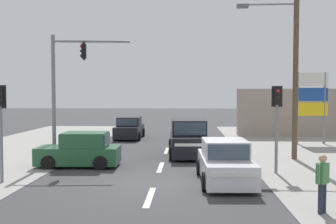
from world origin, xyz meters
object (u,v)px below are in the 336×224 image
Objects in this scene: pedestal_signal_left_kerb at (1,117)px; suv_receding_far at (189,139)px; utility_pole_midground_right at (293,44)px; sedan_oncoming_mid at (129,129)px; pedestrian_at_kerb at (322,180)px; pedestal_signal_right_kerb at (277,114)px; hatchback_oncoming_near at (80,151)px; sedan_crossing_left at (225,163)px; traffic_signal_mast at (65,81)px; shopping_plaza_sign at (311,98)px.

pedestal_signal_left_kerb is 0.77× the size of suv_receding_far.
sedan_oncoming_mid is (-9.34, 8.56, -4.94)m from utility_pole_midground_right.
pedestrian_at_kerb is (-1.51, -8.88, -4.72)m from utility_pole_midground_right.
pedestrian_at_kerb is (0.03, -5.36, -1.49)m from pedestal_signal_right_kerb.
pedestrian_at_kerb is at bearing -37.76° from hatchback_oncoming_near.
sedan_crossing_left is at bearing -24.51° from hatchback_oncoming_near.
traffic_signal_mast is at bearing -173.36° from utility_pole_midground_right.
pedestal_signal_left_kerb is at bearing -100.19° from sedan_oncoming_mid.
suv_receding_far is at bearing 168.79° from utility_pole_midground_right.
pedestrian_at_kerb is at bearing -105.97° from shopping_plaza_sign.
traffic_signal_mast is 12.44m from pedestrian_at_kerb.
traffic_signal_mast is at bearing 151.40° from sedan_crossing_left.
shopping_plaza_sign is 13.08m from sedan_crossing_left.
pedestrian_at_kerb reaches higher than hatchback_oncoming_near.
utility_pole_midground_right reaches higher than shopping_plaza_sign.
pedestrian_at_kerb is (10.39, -3.17, -1.49)m from pedestal_signal_left_kerb.
pedestal_signal_left_kerb reaches higher than hatchback_oncoming_near.
traffic_signal_mast reaches higher than shopping_plaza_sign.
pedestal_signal_right_kerb is 8.62m from hatchback_oncoming_near.
hatchback_oncoming_near is (-8.37, 1.15, -1.71)m from pedestal_signal_right_kerb.
utility_pole_midground_right is 7.05m from suv_receding_far.
sedan_oncoming_mid is at bearing 137.50° from utility_pole_midground_right.
shopping_plaza_sign is (14.63, 11.66, 0.57)m from pedestal_signal_left_kerb.
hatchback_oncoming_near is at bearing -47.46° from traffic_signal_mast.
pedestrian_at_kerb is at bearing -89.65° from pedestal_signal_right_kerb.
utility_pole_midground_right is 6.47× the size of pedestrian_at_kerb.
traffic_signal_mast reaches higher than pedestal_signal_right_kerb.
suv_receding_far is at bearing 35.03° from hatchback_oncoming_near.
sedan_crossing_left is (-2.23, -1.65, -1.71)m from pedestal_signal_right_kerb.
shopping_plaza_sign is 1.25× the size of hatchback_oncoming_near.
pedestal_signal_left_kerb is (-10.36, -2.19, 0.00)m from pedestal_signal_right_kerb.
traffic_signal_mast is 10.43m from sedan_oncoming_mid.
pedestal_signal_right_kerb is 14.47m from sedan_oncoming_mid.
sedan_crossing_left is (7.15, -3.90, -3.13)m from traffic_signal_mast.
suv_receding_far is 1.26× the size of hatchback_oncoming_near.
traffic_signal_mast is 8.72m from sedan_crossing_left.
pedestal_signal_left_kerb is at bearing -154.39° from utility_pole_midground_right.
suv_receding_far reaches higher than sedan_oncoming_mid.
pedestal_signal_left_kerb is 2.18× the size of pedestrian_at_kerb.
shopping_plaza_sign is 9.49m from suv_receding_far.
pedestal_signal_right_kerb is 0.83× the size of sedan_crossing_left.
pedestal_signal_right_kerb and pedestal_signal_left_kerb have the same top height.
utility_pole_midground_right is 2.96× the size of pedestal_signal_right_kerb.
pedestal_signal_right_kerb is at bearing -7.82° from hatchback_oncoming_near.
utility_pole_midground_right reaches higher than suv_receding_far.
pedestal_signal_right_kerb is 10.58m from pedestal_signal_left_kerb.
pedestal_signal_left_kerb reaches higher than sedan_crossing_left.
utility_pole_midground_right is 2.29× the size of shopping_plaza_sign.
utility_pole_midground_right is at bearing -11.21° from suv_receding_far.
hatchback_oncoming_near is 10.63m from pedestrian_at_kerb.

